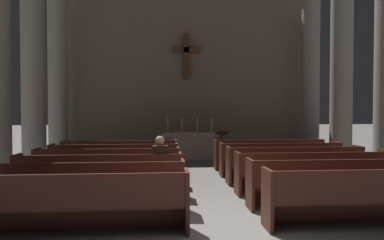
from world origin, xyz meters
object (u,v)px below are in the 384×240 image
object	(u,v)px
pew_right_row_5	(280,159)
altar	(190,145)
column_right_third	(341,67)
lectern	(222,148)
candlestick_inner_left	(182,128)
candlestick_outer_left	(168,128)
pew_right_row_4	(295,165)
pew_left_row_4	(108,167)
pew_left_row_1	(72,203)
pew_left_row_2	(88,187)
pew_left_row_6	(120,156)
pew_right_row_3	(313,172)
pew_right_row_1	(372,197)
column_right_fourth	(310,75)
column_left_third	(33,64)
pew_right_row_6	(269,154)
lone_worshipper	(160,165)
candlestick_outer_right	(211,128)
pew_left_row_5	(115,161)
pew_left_row_3	(100,176)
candlestick_inner_right	(197,128)
column_left_fourth	(58,72)
pew_right_row_2	(338,183)

from	to	relation	value
pew_right_row_5	altar	xyz separation A→B (m)	(-2.34, 3.64, 0.06)
column_right_third	lectern	distance (m)	5.10
pew_right_row_5	candlestick_inner_left	world-z (taller)	candlestick_inner_left
column_right_third	candlestick_outer_left	size ratio (longest dim) A/B	12.62
pew_right_row_4	pew_left_row_4	bearing A→B (deg)	180.00
pew_left_row_1	candlestick_inner_left	distance (m)	8.26
pew_left_row_2	pew_right_row_4	size ratio (longest dim) A/B	1.00
lectern	pew_left_row_2	bearing A→B (deg)	-120.88
pew_left_row_6	pew_right_row_3	world-z (taller)	same
pew_right_row_1	altar	bearing A→B (deg)	106.36
pew_left_row_6	pew_left_row_4	bearing A→B (deg)	-90.00
pew_right_row_4	column_right_fourth	distance (m)	7.08
column_left_third	pew_left_row_6	bearing A→B (deg)	-19.12
pew_right_row_6	lone_worshipper	bearing A→B (deg)	-136.68
candlestick_outer_right	pew_left_row_5	bearing A→B (deg)	-131.26
pew_left_row_3	column_right_third	xyz separation A→B (m)	(7.61, 4.27, 2.93)
pew_left_row_6	candlestick_inner_left	xyz separation A→B (m)	(2.04, 2.55, 0.70)
pew_left_row_4	candlestick_outer_left	world-z (taller)	candlestick_outer_left
candlestick_outer_left	lectern	distance (m)	2.34
pew_right_row_5	candlestick_inner_left	distance (m)	4.55
column_right_fourth	candlestick_inner_right	bearing A→B (deg)	-168.39
pew_left_row_2	pew_left_row_3	xyz separation A→B (m)	(0.00, 1.08, 0.00)
column_left_third	column_right_third	world-z (taller)	same
column_right_third	candlestick_inner_right	size ratio (longest dim) A/B	12.62
pew_left_row_2	altar	bearing A→B (deg)	71.23
pew_right_row_6	column_left_third	bearing A→B (deg)	172.40
candlestick_outer_right	lone_worshipper	world-z (taller)	candlestick_outer_right
pew_right_row_1	pew_right_row_3	size ratio (longest dim) A/B	1.00
column_left_fourth	candlestick_inner_right	xyz separation A→B (m)	(5.57, -1.02, -2.23)
pew_right_row_2	candlestick_inner_right	xyz separation A→B (m)	(-2.04, 6.89, 0.70)
pew_right_row_4	pew_left_row_6	bearing A→B (deg)	155.15
candlestick_outer_left	pew_left_row_6	bearing A→B (deg)	-120.29
pew_left_row_1	pew_right_row_4	bearing A→B (deg)	34.79
column_left_third	column_left_fourth	xyz separation A→B (m)	(0.00, 2.56, 0.00)
column_left_fourth	altar	world-z (taller)	column_left_fourth
pew_left_row_4	pew_right_row_4	world-z (taller)	same
pew_left_row_1	lone_worshipper	size ratio (longest dim) A/B	2.63
lone_worshipper	pew_right_row_1	bearing A→B (deg)	-32.92
pew_left_row_3	column_left_third	distance (m)	5.95
pew_right_row_6	candlestick_outer_right	distance (m)	3.04
candlestick_outer_left	candlestick_inner_left	xyz separation A→B (m)	(0.55, 0.00, 0.00)
pew_right_row_3	pew_left_row_1	bearing A→B (deg)	-155.15
pew_right_row_3	pew_right_row_4	xyz separation A→B (m)	(0.00, 1.08, 0.00)
candlestick_outer_right	pew_left_row_1	bearing A→B (deg)	-111.81
pew_left_row_5	pew_right_row_4	distance (m)	4.81
pew_left_row_6	altar	distance (m)	3.47
pew_right_row_4	column_left_third	size ratio (longest dim) A/B	0.50
pew_left_row_1	column_right_third	xyz separation A→B (m)	(7.61, 6.44, 2.93)
pew_left_row_3	pew_left_row_4	size ratio (longest dim) A/B	1.00
pew_left_row_2	candlestick_outer_left	size ratio (longest dim) A/B	6.28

